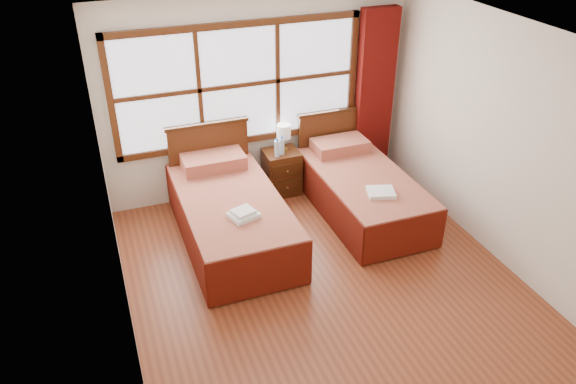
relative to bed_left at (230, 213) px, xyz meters
name	(u,v)px	position (x,y,z in m)	size (l,w,h in m)	color
floor	(326,284)	(0.71, -1.20, -0.33)	(4.50, 4.50, 0.00)	brown
ceiling	(336,40)	(0.71, -1.20, 2.27)	(4.50, 4.50, 0.00)	white
wall_back	(258,97)	(0.71, 1.05, 0.97)	(4.00, 4.00, 0.00)	silver
wall_left	(113,217)	(-1.29, -1.20, 0.97)	(4.50, 4.50, 0.00)	silver
wall_right	(504,145)	(2.71, -1.20, 0.97)	(4.50, 4.50, 0.00)	silver
window	(239,85)	(0.46, 1.02, 1.17)	(3.16, 0.06, 1.56)	white
curtain	(374,95)	(2.31, 0.91, 0.84)	(0.50, 0.16, 2.30)	#5A0C09
bed_left	(230,213)	(0.00, 0.00, 0.00)	(1.12, 2.18, 1.10)	#3A1E0C
bed_right	(361,189)	(1.71, 0.00, -0.02)	(1.05, 2.07, 1.02)	#3A1E0C
nightstand	(282,172)	(0.93, 0.80, -0.03)	(0.45, 0.45, 0.60)	#4A2410
towels_left	(243,214)	(0.02, -0.51, 0.29)	(0.36, 0.33, 0.09)	white
towels_right	(381,192)	(1.68, -0.53, 0.23)	(0.37, 0.35, 0.05)	white
lamp	(284,132)	(0.98, 0.85, 0.52)	(0.18, 0.18, 0.35)	gold
bottle_near	(277,148)	(0.83, 0.69, 0.38)	(0.07, 0.07, 0.25)	silver
bottle_far	(282,146)	(0.91, 0.74, 0.38)	(0.07, 0.07, 0.25)	silver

